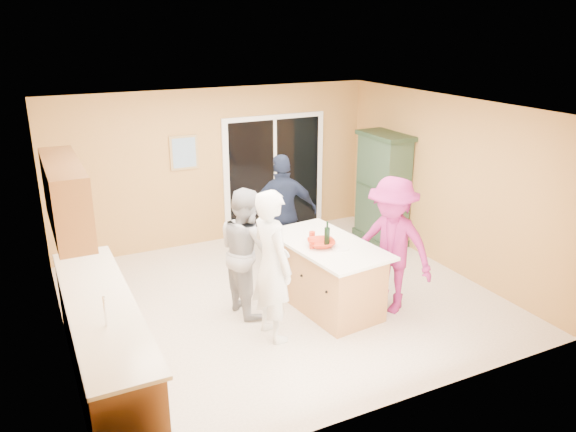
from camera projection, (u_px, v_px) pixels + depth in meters
name	position (u px, v px, depth m)	size (l,w,h in m)	color
floor	(281.00, 299.00, 7.68)	(5.50, 5.50, 0.00)	white
ceiling	(281.00, 108.00, 6.83)	(5.50, 5.00, 0.10)	white
wall_back	(217.00, 167.00, 9.38)	(5.50, 0.10, 2.60)	#EFAE62
wall_front	(398.00, 286.00, 5.14)	(5.50, 0.10, 2.60)	#EFAE62
wall_left	(53.00, 244.00, 6.11)	(0.10, 5.00, 2.60)	#EFAE62
wall_right	(446.00, 183.00, 8.40)	(0.10, 5.00, 2.60)	#EFAE62
left_cabinet_run	(106.00, 352.00, 5.62)	(0.65, 3.05, 1.24)	#BA8048
upper_cabinets	(66.00, 196.00, 5.82)	(0.35, 1.60, 0.75)	#BA8048
sliding_door	(275.00, 175.00, 9.87)	(1.90, 0.07, 2.10)	white
framed_picture	(184.00, 153.00, 9.03)	(0.46, 0.04, 0.56)	#A58752
kitchen_island	(327.00, 277.00, 7.37)	(1.11, 1.80, 0.90)	#BA8048
green_hutch	(383.00, 190.00, 9.47)	(0.54, 1.02, 1.87)	#213522
woman_white	(272.00, 266.00, 6.49)	(0.67, 0.44, 1.84)	white
woman_grey	(246.00, 251.00, 7.15)	(0.81, 0.63, 1.66)	#A1A1A3
woman_navy	(283.00, 214.00, 8.32)	(1.05, 0.44, 1.79)	#172033
woman_magenta	(391.00, 245.00, 7.14)	(1.16, 0.67, 1.79)	#881D5A
serving_bowl	(321.00, 243.00, 7.09)	(0.35, 0.35, 0.09)	#B82D14
tulip_vase	(78.00, 239.00, 6.74)	(0.20, 0.13, 0.37)	#A61810
tumbler_near	(312.00, 236.00, 7.29)	(0.08, 0.08, 0.12)	#B82D14
tumbler_far	(312.00, 245.00, 7.03)	(0.07, 0.07, 0.09)	#B82D14
wine_bottle	(327.00, 236.00, 7.12)	(0.07, 0.07, 0.32)	black
white_plate	(340.00, 248.00, 7.03)	(0.23, 0.23, 0.02)	white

